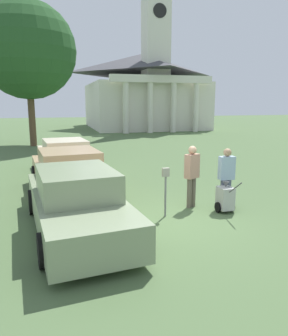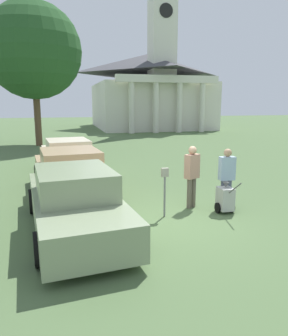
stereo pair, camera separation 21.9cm
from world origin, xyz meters
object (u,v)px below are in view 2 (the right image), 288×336
at_px(parking_meter, 165,183).
at_px(person_supervisor, 227,175).
at_px(parked_car_sage, 74,202).
at_px(parked_car_tan, 70,173).
at_px(equipment_cart, 225,199).
at_px(parked_car_cream, 68,158).
at_px(church, 150,86).
at_px(person_worker, 192,173).

xyz_separation_m(parking_meter, person_supervisor, (1.86, 0.25, 0.05)).
distance_m(parked_car_sage, parked_car_tan, 3.07).
height_order(parking_meter, equipment_cart, parking_meter).
relative_size(parked_car_cream, parking_meter, 3.78).
bearing_deg(equipment_cart, parking_meter, 177.89).
distance_m(equipment_cart, church, 30.81).
bearing_deg(person_worker, parked_car_cream, -86.79).
bearing_deg(church, parked_car_tan, -110.08).
bearing_deg(person_supervisor, equipment_cart, 63.71).
distance_m(parked_car_cream, parking_meter, 6.25).
xyz_separation_m(parked_car_sage, parked_car_tan, (-0.00, 3.07, 0.03)).
bearing_deg(equipment_cart, parked_car_cream, 124.67).
xyz_separation_m(person_worker, church, (6.67, 29.27, 3.81)).
xyz_separation_m(parked_car_tan, parked_car_cream, (-0.00, 3.10, -0.02)).
distance_m(parking_meter, church, 31.02).
relative_size(parked_car_sage, person_supervisor, 3.10).
xyz_separation_m(parked_car_sage, person_supervisor, (4.13, 0.60, 0.28)).
height_order(parked_car_tan, parking_meter, parked_car_tan).
bearing_deg(person_worker, person_supervisor, 133.25).
relative_size(parked_car_tan, person_supervisor, 2.92).
xyz_separation_m(parked_car_sage, parking_meter, (2.27, 0.35, 0.23)).
distance_m(person_supervisor, equipment_cart, 0.68).
bearing_deg(person_supervisor, parked_car_tan, -27.45).
bearing_deg(parked_car_sage, church, 65.49).
bearing_deg(parking_meter, parked_car_sage, -171.26).
distance_m(person_worker, person_supervisor, 0.95).
relative_size(parking_meter, person_supervisor, 0.77).
distance_m(parked_car_cream, person_supervisor, 6.94).
distance_m(parked_car_tan, parked_car_cream, 3.10).
bearing_deg(parked_car_tan, parking_meter, -56.50).
bearing_deg(person_supervisor, parked_car_cream, -49.96).
bearing_deg(parking_meter, church, 75.64).
relative_size(parked_car_sage, equipment_cart, 5.20).
bearing_deg(person_worker, parking_meter, 1.36).
bearing_deg(parked_car_cream, church, 61.23).
xyz_separation_m(equipment_cart, church, (5.97, 29.90, 4.42)).
relative_size(person_supervisor, church, 0.08).
height_order(parking_meter, person_worker, person_worker).
relative_size(parking_meter, equipment_cart, 1.28).
bearing_deg(church, equipment_cart, -101.28).
xyz_separation_m(parked_car_sage, parked_car_cream, (-0.00, 6.17, 0.01)).
relative_size(parked_car_sage, parking_meter, 4.05).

